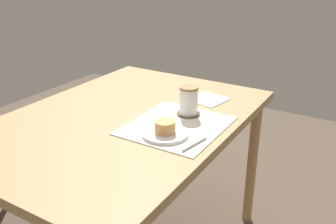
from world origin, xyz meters
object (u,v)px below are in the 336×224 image
Objects in this scene: pastry_plate at (165,134)px; coffee_mug at (189,100)px; pastry at (165,127)px; dining_table at (124,133)px.

pastry_plate is 1.46× the size of coffee_mug.
dining_table is at bearing 75.33° from pastry.
dining_table is 0.27m from pastry.
pastry is at bearing -174.97° from coffee_mug.
coffee_mug reaches higher than dining_table.
pastry is 0.66× the size of coffee_mug.
coffee_mug is (0.15, -0.22, 0.14)m from dining_table.
pastry_plate is 0.22m from coffee_mug.
pastry is at bearing -104.67° from dining_table.
dining_table is at bearing 75.33° from pastry_plate.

